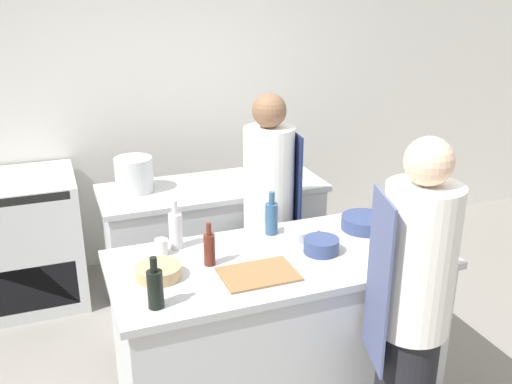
{
  "coord_description": "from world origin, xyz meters",
  "views": [
    {
      "loc": [
        -1.09,
        -2.54,
        2.33
      ],
      "look_at": [
        0.0,
        0.35,
        1.18
      ],
      "focal_mm": 40.0,
      "sensor_mm": 36.0,
      "label": 1
    }
  ],
  "objects_px": {
    "oven_range": "(31,240)",
    "bowl_prep_small": "(302,232)",
    "bottle_vinegar": "(209,248)",
    "bottle_cooking_oil": "(386,240)",
    "cup": "(161,247)",
    "chef_at_stove": "(269,218)",
    "bottle_wine": "(155,288)",
    "bowl_mixing_large": "(365,223)",
    "bowl_wooden_salad": "(321,246)",
    "bottle_olive_oil": "(272,217)",
    "bowl_ceramic_blue": "(159,272)",
    "chef_at_prep_near": "(411,314)",
    "bottle_sauce": "(176,229)",
    "stockpot": "(134,175)"
  },
  "relations": [
    {
      "from": "bottle_olive_oil",
      "to": "bowl_prep_small",
      "type": "bearing_deg",
      "value": -37.13
    },
    {
      "from": "bottle_vinegar",
      "to": "bottle_cooking_oil",
      "type": "relative_size",
      "value": 1.27
    },
    {
      "from": "bowl_prep_small",
      "to": "bottle_olive_oil",
      "type": "bearing_deg",
      "value": 142.87
    },
    {
      "from": "cup",
      "to": "bottle_wine",
      "type": "bearing_deg",
      "value": -104.56
    },
    {
      "from": "bottle_vinegar",
      "to": "bowl_ceramic_blue",
      "type": "relative_size",
      "value": 1.03
    },
    {
      "from": "bowl_prep_small",
      "to": "bowl_mixing_large",
      "type": "bearing_deg",
      "value": -3.41
    },
    {
      "from": "oven_range",
      "to": "bowl_mixing_large",
      "type": "xyz_separation_m",
      "value": [
        1.92,
        -1.55,
        0.48
      ]
    },
    {
      "from": "bowl_mixing_large",
      "to": "bowl_wooden_salad",
      "type": "xyz_separation_m",
      "value": [
        -0.39,
        -0.19,
        0.0
      ]
    },
    {
      "from": "bottle_cooking_oil",
      "to": "cup",
      "type": "height_order",
      "value": "bottle_cooking_oil"
    },
    {
      "from": "bottle_wine",
      "to": "bowl_prep_small",
      "type": "xyz_separation_m",
      "value": [
        0.94,
        0.45,
        -0.07
      ]
    },
    {
      "from": "chef_at_stove",
      "to": "cup",
      "type": "relative_size",
      "value": 18.46
    },
    {
      "from": "stockpot",
      "to": "bowl_prep_small",
      "type": "bearing_deg",
      "value": -55.4
    },
    {
      "from": "bowl_prep_small",
      "to": "bowl_ceramic_blue",
      "type": "bearing_deg",
      "value": -168.05
    },
    {
      "from": "bottle_wine",
      "to": "bottle_vinegar",
      "type": "bearing_deg",
      "value": 41.99
    },
    {
      "from": "bottle_cooking_oil",
      "to": "bowl_ceramic_blue",
      "type": "relative_size",
      "value": 0.81
    },
    {
      "from": "oven_range",
      "to": "bowl_prep_small",
      "type": "distance_m",
      "value": 2.2
    },
    {
      "from": "bottle_olive_oil",
      "to": "bowl_wooden_salad",
      "type": "relative_size",
      "value": 1.33
    },
    {
      "from": "oven_range",
      "to": "bottle_vinegar",
      "type": "xyz_separation_m",
      "value": [
        0.93,
        -1.66,
        0.53
      ]
    },
    {
      "from": "bottle_vinegar",
      "to": "bowl_prep_small",
      "type": "relative_size",
      "value": 1.17
    },
    {
      "from": "bottle_sauce",
      "to": "bowl_mixing_large",
      "type": "height_order",
      "value": "bottle_sauce"
    },
    {
      "from": "chef_at_stove",
      "to": "bottle_olive_oil",
      "type": "height_order",
      "value": "chef_at_stove"
    },
    {
      "from": "cup",
      "to": "bowl_mixing_large",
      "type": "bearing_deg",
      "value": -4.16
    },
    {
      "from": "bottle_cooking_oil",
      "to": "bottle_sauce",
      "type": "xyz_separation_m",
      "value": [
        -1.06,
        0.47,
        0.04
      ]
    },
    {
      "from": "bowl_ceramic_blue",
      "to": "cup",
      "type": "xyz_separation_m",
      "value": [
        0.07,
        0.25,
        0.01
      ]
    },
    {
      "from": "chef_at_stove",
      "to": "cup",
      "type": "xyz_separation_m",
      "value": [
        -0.81,
        -0.44,
        0.13
      ]
    },
    {
      "from": "bottle_vinegar",
      "to": "bowl_wooden_salad",
      "type": "relative_size",
      "value": 1.21
    },
    {
      "from": "chef_at_prep_near",
      "to": "bowl_prep_small",
      "type": "height_order",
      "value": "chef_at_prep_near"
    },
    {
      "from": "stockpot",
      "to": "bowl_ceramic_blue",
      "type": "bearing_deg",
      "value": -94.38
    },
    {
      "from": "chef_at_prep_near",
      "to": "bottle_sauce",
      "type": "xyz_separation_m",
      "value": [
        -0.89,
        0.96,
        0.17
      ]
    },
    {
      "from": "chef_at_stove",
      "to": "stockpot",
      "type": "height_order",
      "value": "chef_at_stove"
    },
    {
      "from": "chef_at_prep_near",
      "to": "stockpot",
      "type": "xyz_separation_m",
      "value": [
        -0.95,
        1.96,
        0.18
      ]
    },
    {
      "from": "cup",
      "to": "bottle_olive_oil",
      "type": "bearing_deg",
      "value": 3.89
    },
    {
      "from": "bottle_sauce",
      "to": "bowl_wooden_salad",
      "type": "distance_m",
      "value": 0.81
    },
    {
      "from": "bottle_vinegar",
      "to": "stockpot",
      "type": "relative_size",
      "value": 0.89
    },
    {
      "from": "chef_at_stove",
      "to": "bowl_prep_small",
      "type": "bearing_deg",
      "value": 5.41
    },
    {
      "from": "bottle_sauce",
      "to": "cup",
      "type": "height_order",
      "value": "bottle_sauce"
    },
    {
      "from": "oven_range",
      "to": "stockpot",
      "type": "distance_m",
      "value": 1.02
    },
    {
      "from": "bottle_vinegar",
      "to": "bottle_wine",
      "type": "height_order",
      "value": "bottle_wine"
    },
    {
      "from": "oven_range",
      "to": "bowl_wooden_salad",
      "type": "xyz_separation_m",
      "value": [
        1.54,
        -1.74,
        0.48
      ]
    },
    {
      "from": "oven_range",
      "to": "bowl_prep_small",
      "type": "bearing_deg",
      "value": -45.1
    },
    {
      "from": "bottle_olive_oil",
      "to": "bowl_wooden_salad",
      "type": "bearing_deg",
      "value": -63.47
    },
    {
      "from": "cup",
      "to": "bowl_prep_small",
      "type": "bearing_deg",
      "value": -4.54
    },
    {
      "from": "bottle_wine",
      "to": "bottle_cooking_oil",
      "type": "relative_size",
      "value": 1.34
    },
    {
      "from": "bowl_ceramic_blue",
      "to": "bowl_prep_small",
      "type": "bearing_deg",
      "value": 11.95
    },
    {
      "from": "bottle_olive_oil",
      "to": "stockpot",
      "type": "bearing_deg",
      "value": 121.87
    },
    {
      "from": "bottle_wine",
      "to": "chef_at_prep_near",
      "type": "bearing_deg",
      "value": -19.16
    },
    {
      "from": "bowl_prep_small",
      "to": "cup",
      "type": "distance_m",
      "value": 0.81
    },
    {
      "from": "bottle_olive_oil",
      "to": "bottle_sauce",
      "type": "relative_size",
      "value": 0.92
    },
    {
      "from": "bottle_wine",
      "to": "bowl_prep_small",
      "type": "bearing_deg",
      "value": 25.57
    },
    {
      "from": "bowl_prep_small",
      "to": "bowl_ceramic_blue",
      "type": "height_order",
      "value": "same"
    }
  ]
}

